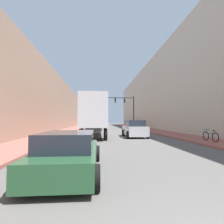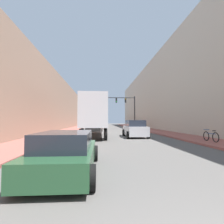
{
  "view_description": "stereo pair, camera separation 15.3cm",
  "coord_description": "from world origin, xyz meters",
  "px_view_note": "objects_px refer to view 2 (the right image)",
  "views": [
    {
      "loc": [
        -1.84,
        -0.77,
        1.7
      ],
      "look_at": [
        -0.68,
        14.07,
        2.43
      ],
      "focal_mm": 28.0,
      "sensor_mm": 36.0,
      "label": 1
    },
    {
      "loc": [
        -1.68,
        -0.78,
        1.7
      ],
      "look_at": [
        -0.68,
        14.07,
        2.43
      ],
      "focal_mm": 28.0,
      "sensor_mm": 36.0,
      "label": 2
    }
  ],
  "objects_px": {
    "sedan_car": "(66,153)",
    "parked_bicycle": "(211,136)",
    "semi_truck": "(95,116)",
    "traffic_signal_gantry": "(125,105)",
    "suv_car": "(135,129)"
  },
  "relations": [
    {
      "from": "sedan_car",
      "to": "parked_bicycle",
      "type": "height_order",
      "value": "sedan_car"
    },
    {
      "from": "semi_truck",
      "to": "traffic_signal_gantry",
      "type": "height_order",
      "value": "traffic_signal_gantry"
    },
    {
      "from": "sedan_car",
      "to": "semi_truck",
      "type": "bearing_deg",
      "value": 87.89
    },
    {
      "from": "sedan_car",
      "to": "traffic_signal_gantry",
      "type": "distance_m",
      "value": 28.77
    },
    {
      "from": "semi_truck",
      "to": "suv_car",
      "type": "height_order",
      "value": "semi_truck"
    },
    {
      "from": "parked_bicycle",
      "to": "suv_car",
      "type": "bearing_deg",
      "value": 130.24
    },
    {
      "from": "semi_truck",
      "to": "suv_car",
      "type": "distance_m",
      "value": 4.96
    },
    {
      "from": "suv_car",
      "to": "parked_bicycle",
      "type": "bearing_deg",
      "value": -49.76
    },
    {
      "from": "sedan_car",
      "to": "parked_bicycle",
      "type": "bearing_deg",
      "value": 35.22
    },
    {
      "from": "suv_car",
      "to": "traffic_signal_gantry",
      "type": "bearing_deg",
      "value": 85.76
    },
    {
      "from": "suv_car",
      "to": "parked_bicycle",
      "type": "xyz_separation_m",
      "value": [
        4.58,
        -5.41,
        -0.29
      ]
    },
    {
      "from": "semi_truck",
      "to": "sedan_car",
      "type": "distance_m",
      "value": 14.34
    },
    {
      "from": "traffic_signal_gantry",
      "to": "parked_bicycle",
      "type": "bearing_deg",
      "value": -80.95
    },
    {
      "from": "traffic_signal_gantry",
      "to": "parked_bicycle",
      "type": "height_order",
      "value": "traffic_signal_gantry"
    },
    {
      "from": "suv_car",
      "to": "parked_bicycle",
      "type": "height_order",
      "value": "suv_car"
    }
  ]
}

